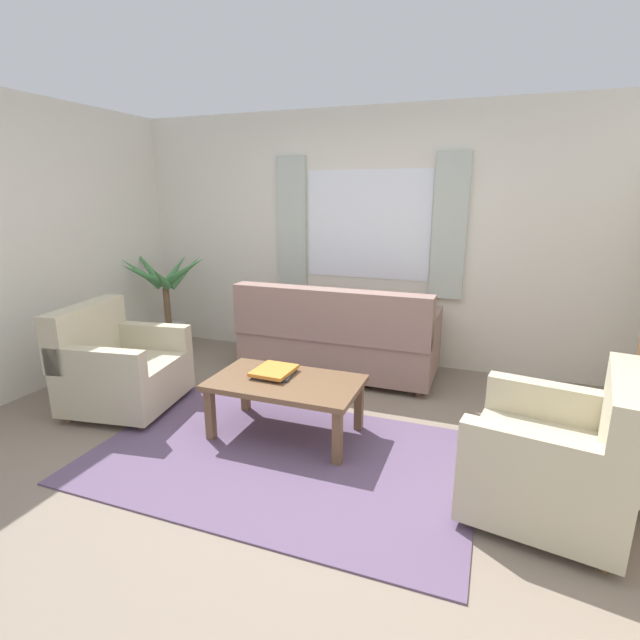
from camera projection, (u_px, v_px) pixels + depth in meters
ground_plane at (280, 458)px, 3.26m from camera, size 6.24×6.24×0.00m
wall_back at (368, 239)px, 4.97m from camera, size 5.32×0.12×2.60m
window_with_curtains at (367, 225)px, 4.86m from camera, size 1.98×0.07×1.40m
area_rug at (280, 457)px, 3.26m from camera, size 2.58×1.63×0.01m
couch at (337, 339)px, 4.68m from camera, size 1.90×0.82×0.92m
armchair_left at (119, 367)px, 3.96m from camera, size 0.94×0.95×0.88m
armchair_right at (559, 458)px, 2.61m from camera, size 0.95×0.97×0.88m
coffee_table at (286, 387)px, 3.48m from camera, size 1.10×0.64×0.44m
book_stack_on_table at (274, 372)px, 3.56m from camera, size 0.30×0.33×0.05m
potted_plant at (166, 307)px, 5.36m from camera, size 1.26×1.05×1.20m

